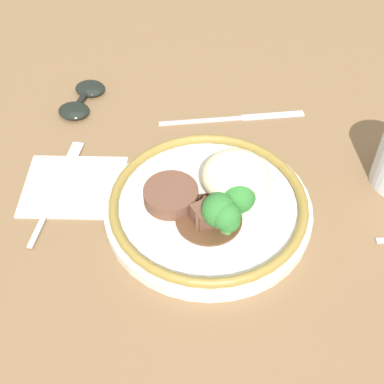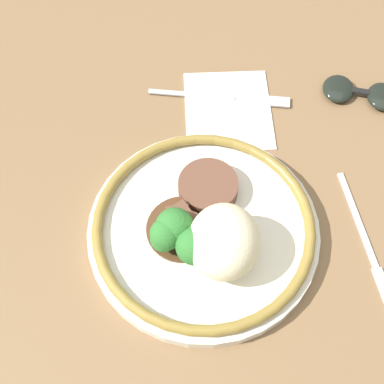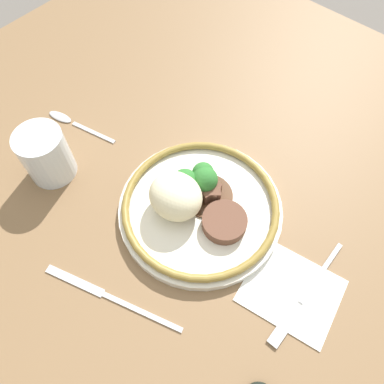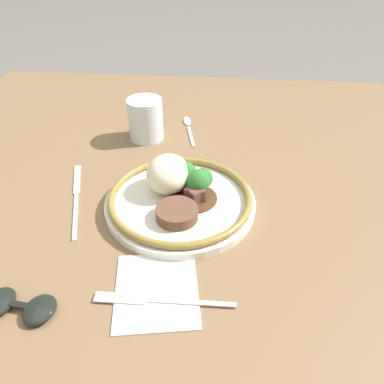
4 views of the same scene
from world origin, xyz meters
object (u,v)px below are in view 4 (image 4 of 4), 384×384
at_px(fork, 151,300).
at_px(knife, 76,196).
at_px(plate, 180,194).
at_px(sunglasses, 19,306).
at_px(spoon, 188,125).
at_px(juice_glass, 146,121).

bearing_deg(fork, knife, -51.81).
distance_m(plate, sunglasses, 0.29).
bearing_deg(plate, knife, 88.15).
bearing_deg(sunglasses, plate, -31.47).
height_order(spoon, sunglasses, sunglasses).
xyz_separation_m(fork, knife, (0.21, 0.17, -0.00)).
bearing_deg(sunglasses, fork, -74.44).
relative_size(plate, fork, 1.38).
distance_m(spoon, sunglasses, 0.56).
relative_size(juice_glass, knife, 0.43).
xyz_separation_m(plate, sunglasses, (-0.23, 0.18, -0.01)).
height_order(plate, knife, plate).
distance_m(knife, spoon, 0.34).
height_order(plate, fork, plate).
distance_m(plate, spoon, 0.30).
bearing_deg(knife, juice_glass, -38.25).
relative_size(juice_glass, fork, 0.49).
distance_m(plate, knife, 0.19).
height_order(knife, spoon, spoon).
distance_m(juice_glass, fork, 0.45).
bearing_deg(knife, spoon, -47.71).
distance_m(fork, sunglasses, 0.17).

